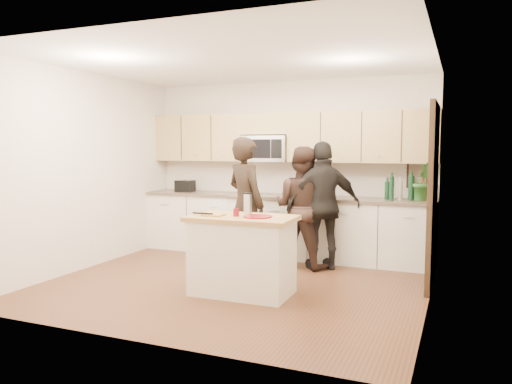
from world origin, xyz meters
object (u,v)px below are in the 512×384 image
at_px(island, 242,255).
at_px(woman_left, 246,204).
at_px(woman_right, 324,206).
at_px(toaster, 185,186).
at_px(woman_center, 302,207).

distance_m(island, woman_left, 1.19).
relative_size(island, woman_right, 0.69).
bearing_deg(toaster, woman_left, -33.35).
distance_m(toaster, woman_right, 2.56).
height_order(island, woman_right, woman_right).
bearing_deg(woman_center, toaster, -6.03).
bearing_deg(woman_center, woman_right, -172.15).
height_order(island, toaster, toaster).
bearing_deg(woman_right, woman_left, -6.02).
xyz_separation_m(island, woman_center, (0.24, 1.50, 0.39)).
bearing_deg(woman_left, toaster, -3.51).
height_order(island, woman_left, woman_left).
bearing_deg(island, woman_left, 110.55).
bearing_deg(woman_right, island, 37.25).
relative_size(toaster, woman_right, 0.16).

